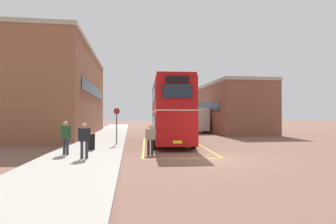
{
  "coord_description": "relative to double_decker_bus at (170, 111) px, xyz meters",
  "views": [
    {
      "loc": [
        -4.08,
        -12.95,
        2.21
      ],
      "look_at": [
        -0.91,
        9.46,
        2.45
      ],
      "focal_mm": 28.52,
      "sensor_mm": 36.0,
      "label": 1
    }
  ],
  "objects": [
    {
      "name": "double_decker_bus",
      "position": [
        0.0,
        0.0,
        0.0
      ],
      "size": [
        3.26,
        10.29,
        4.75
      ],
      "color": "black",
      "rests_on": "ground"
    },
    {
      "name": "single_deck_bus",
      "position": [
        4.71,
        14.69,
        -0.87
      ],
      "size": [
        3.23,
        9.64,
        3.02
      ],
      "color": "black",
      "rests_on": "ground"
    },
    {
      "name": "bus_stop_sign",
      "position": [
        -3.97,
        -1.11,
        -0.83
      ],
      "size": [
        0.43,
        0.15,
        2.55
      ],
      "color": "#4C4C51",
      "rests_on": "sidewalk_left"
    },
    {
      "name": "brick_building_left",
      "position": [
        -10.16,
        10.09,
        2.1
      ],
      "size": [
        6.4,
        20.08,
        9.21
      ],
      "color": "brown",
      "rests_on": "ground"
    },
    {
      "name": "bay_marking_yellow",
      "position": [
        -0.05,
        -1.91,
        -2.51
      ],
      "size": [
        4.91,
        12.41,
        0.01
      ],
      "color": "gold",
      "rests_on": "ground"
    },
    {
      "name": "sidewalk_left",
      "position": [
        -5.42,
        9.46,
        -2.44
      ],
      "size": [
        4.0,
        57.6,
        0.14
      ],
      "primitive_type": "cube",
      "color": "#A39E93",
      "rests_on": "ground"
    },
    {
      "name": "ground_plane",
      "position": [
        1.08,
        7.06,
        -2.51
      ],
      "size": [
        135.6,
        135.6,
        0.0
      ],
      "primitive_type": "plane",
      "color": "brown"
    },
    {
      "name": "pedestrian_waiting_near",
      "position": [
        -6.33,
        -5.82,
        -1.36
      ],
      "size": [
        0.54,
        0.45,
        1.75
      ],
      "color": "#2D2D38",
      "rests_on": "sidewalk_left"
    },
    {
      "name": "pedestrian_waiting_far",
      "position": [
        -5.16,
        -7.24,
        -1.4
      ],
      "size": [
        0.56,
        0.33,
        1.69
      ],
      "color": "#2D2D38",
      "rests_on": "sidewalk_left"
    },
    {
      "name": "litter_bin",
      "position": [
        -5.29,
        -3.99,
        -1.88
      ],
      "size": [
        0.42,
        0.42,
        0.98
      ],
      "color": "black",
      "rests_on": "sidewalk_left"
    },
    {
      "name": "depot_building_right",
      "position": [
        9.58,
        13.43,
        0.56
      ],
      "size": [
        6.14,
        16.03,
        6.14
      ],
      "color": "brown",
      "rests_on": "ground"
    },
    {
      "name": "pedestrian_boarding",
      "position": [
        -1.9,
        -5.41,
        -1.56
      ],
      "size": [
        0.56,
        0.26,
        1.66
      ],
      "color": "black",
      "rests_on": "ground"
    }
  ]
}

